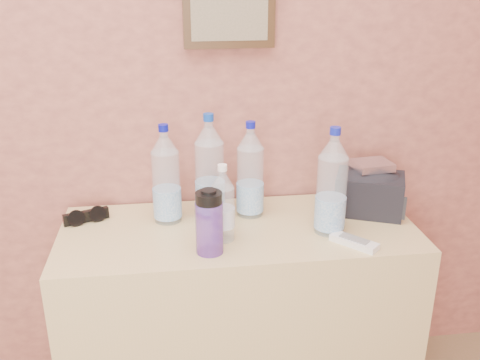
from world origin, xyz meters
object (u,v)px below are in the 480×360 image
(pet_small, at_px, (223,207))
(sunglasses, at_px, (86,216))
(ac_remote, at_px, (354,242))
(dresser, at_px, (239,320))
(pet_large_a, at_px, (166,179))
(nalgene_bottle, at_px, (209,222))
(pet_large_d, at_px, (332,187))
(pet_large_b, at_px, (210,172))
(foil_packet, at_px, (372,165))
(pet_large_c, at_px, (250,175))
(toiletry_bag, at_px, (369,191))

(pet_small, relative_size, sunglasses, 1.64)
(sunglasses, distance_m, ac_remote, 0.88)
(dresser, xyz_separation_m, pet_large_a, (-0.23, 0.09, 0.51))
(dresser, bearing_deg, nalgene_bottle, -126.38)
(pet_large_d, bearing_deg, nalgene_bottle, -167.86)
(pet_large_b, height_order, pet_large_d, pet_large_b)
(pet_large_a, relative_size, pet_small, 1.35)
(pet_large_d, bearing_deg, dresser, 167.98)
(pet_small, distance_m, sunglasses, 0.49)
(pet_small, distance_m, ac_remote, 0.42)
(pet_large_b, bearing_deg, foil_packet, -3.58)
(nalgene_bottle, relative_size, foil_packet, 1.62)
(pet_large_c, distance_m, pet_small, 0.21)
(pet_large_d, xyz_separation_m, pet_small, (-0.34, -0.01, -0.05))
(ac_remote, bearing_deg, nalgene_bottle, -134.90)
(ac_remote, bearing_deg, pet_large_d, 163.53)
(pet_large_b, relative_size, foil_packet, 2.88)
(pet_large_a, distance_m, foil_packet, 0.70)
(pet_small, relative_size, foil_packet, 1.99)
(dresser, xyz_separation_m, ac_remote, (0.34, -0.16, 0.37))
(pet_small, height_order, nalgene_bottle, pet_small)
(pet_large_b, relative_size, pet_small, 1.44)
(pet_large_c, bearing_deg, pet_large_b, 173.55)
(dresser, bearing_deg, pet_large_c, 63.12)
(pet_large_b, height_order, sunglasses, pet_large_b)
(pet_large_d, bearing_deg, pet_small, -178.78)
(nalgene_bottle, xyz_separation_m, foil_packet, (0.58, 0.23, 0.07))
(pet_small, xyz_separation_m, foil_packet, (0.53, 0.15, 0.06))
(ac_remote, height_order, foil_packet, foil_packet)
(ac_remote, bearing_deg, pet_large_a, -156.89)
(ac_remote, distance_m, foil_packet, 0.32)
(pet_small, relative_size, nalgene_bottle, 1.23)
(toiletry_bag, bearing_deg, sunglasses, -159.92)
(pet_large_a, height_order, pet_small, pet_large_a)
(dresser, relative_size, pet_small, 4.70)
(toiletry_bag, xyz_separation_m, foil_packet, (0.01, 0.02, 0.09))
(sunglasses, bearing_deg, pet_large_a, -26.08)
(nalgene_bottle, distance_m, foil_packet, 0.63)
(dresser, distance_m, pet_small, 0.48)
(sunglasses, height_order, foil_packet, foil_packet)
(pet_large_b, height_order, pet_large_c, pet_large_b)
(foil_packet, bearing_deg, ac_remote, -118.98)
(pet_large_c, bearing_deg, pet_small, -122.95)
(pet_large_c, bearing_deg, pet_large_d, -35.14)
(toiletry_bag, bearing_deg, dresser, -148.72)
(pet_large_d, relative_size, nalgene_bottle, 1.73)
(pet_small, distance_m, foil_packet, 0.56)
(dresser, relative_size, nalgene_bottle, 5.78)
(dresser, bearing_deg, foil_packet, 10.08)
(pet_small, height_order, ac_remote, pet_small)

